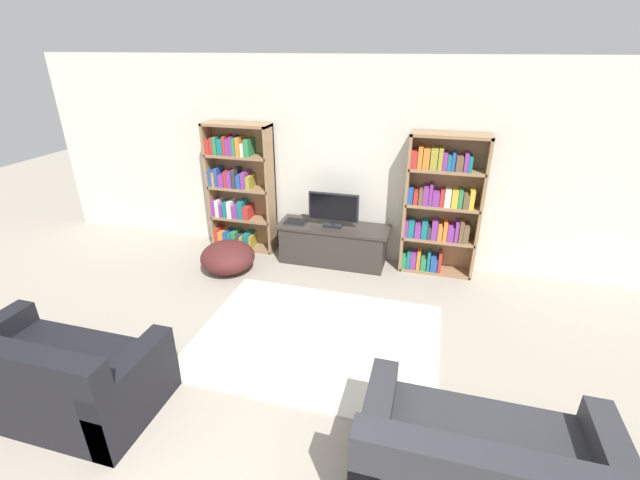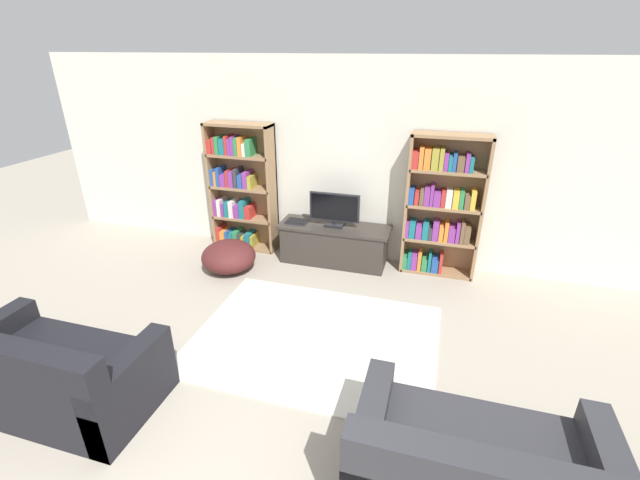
% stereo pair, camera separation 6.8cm
% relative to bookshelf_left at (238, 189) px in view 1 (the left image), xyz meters
% --- Properties ---
extents(wall_back, '(8.80, 0.06, 2.60)m').
position_rel_bookshelf_left_xyz_m(wall_back, '(1.47, 0.18, 0.43)').
color(wall_back, silver).
rests_on(wall_back, ground_plane).
extents(bookshelf_left, '(0.91, 0.30, 1.77)m').
position_rel_bookshelf_left_xyz_m(bookshelf_left, '(0.00, 0.00, 0.00)').
color(bookshelf_left, '#93704C').
rests_on(bookshelf_left, ground_plane).
extents(bookshelf_right, '(0.91, 0.30, 1.77)m').
position_rel_bookshelf_left_xyz_m(bookshelf_right, '(2.71, -0.00, 0.01)').
color(bookshelf_right, '#93704C').
rests_on(bookshelf_right, ground_plane).
extents(tv_stand, '(1.47, 0.50, 0.53)m').
position_rel_bookshelf_left_xyz_m(tv_stand, '(1.40, -0.13, -0.60)').
color(tv_stand, '#332D28').
rests_on(tv_stand, ground_plane).
extents(television, '(0.66, 0.16, 0.45)m').
position_rel_bookshelf_left_xyz_m(television, '(1.40, -0.14, -0.10)').
color(television, black).
rests_on(television, tv_stand).
extents(laptop, '(0.28, 0.20, 0.03)m').
position_rel_bookshelf_left_xyz_m(laptop, '(0.88, -0.16, -0.33)').
color(laptop, '#28282D').
rests_on(laptop, tv_stand).
extents(area_rug, '(2.38, 1.81, 0.02)m').
position_rel_bookshelf_left_xyz_m(area_rug, '(1.65, -1.82, -0.86)').
color(area_rug, beige).
rests_on(area_rug, ground_plane).
extents(couch_left_sectional, '(1.59, 0.86, 0.82)m').
position_rel_bookshelf_left_xyz_m(couch_left_sectional, '(-0.11, -3.20, -0.59)').
color(couch_left_sectional, black).
rests_on(couch_left_sectional, ground_plane).
extents(couch_right_sofa, '(1.57, 0.96, 0.83)m').
position_rel_bookshelf_left_xyz_m(couch_right_sofa, '(3.12, -3.17, -0.59)').
color(couch_right_sofa, '#2D2D33').
rests_on(couch_right_sofa, ground_plane).
extents(beanbag_ottoman, '(0.70, 0.70, 0.39)m').
position_rel_bookshelf_left_xyz_m(beanbag_ottoman, '(0.15, -0.74, -0.67)').
color(beanbag_ottoman, '#4C1E1E').
rests_on(beanbag_ottoman, ground_plane).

